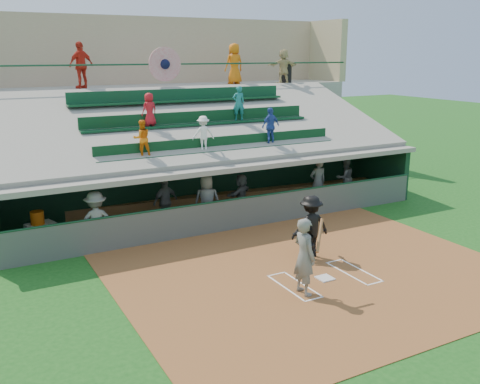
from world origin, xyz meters
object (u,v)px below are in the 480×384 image
home_plate (325,278)px  water_cooler (37,218)px  batter_at_plate (304,256)px  catcher (308,244)px  white_table (41,235)px  trash_bin (285,73)px

home_plate → water_cooler: bearing=135.8°
home_plate → batter_at_plate: bearing=-155.9°
batter_at_plate → catcher: size_ratio=1.97×
white_table → trash_bin: 15.37m
catcher → batter_at_plate: bearing=32.2°
batter_at_plate → white_table: (-5.44, 6.91, -0.63)m
home_plate → water_cooler: (-6.57, 6.40, 0.96)m
water_cooler → catcher: bearing=-35.9°
batter_at_plate → water_cooler: bearing=128.8°
batter_at_plate → catcher: (1.43, 1.85, -0.51)m
catcher → white_table: catcher is taller
home_plate → catcher: (0.38, 1.37, 0.50)m
catcher → white_table: size_ratio=1.22×
home_plate → batter_at_plate: size_ratio=0.21×
water_cooler → white_table: bearing=24.8°
home_plate → white_table: size_ratio=0.50×
white_table → water_cooler: size_ratio=2.00×
home_plate → water_cooler: size_ratio=1.01×
catcher → trash_bin: size_ratio=1.10×
home_plate → batter_at_plate: (-1.06, -0.47, 1.01)m
water_cooler → batter_at_plate: bearing=-51.2°
trash_bin → water_cooler: bearing=-155.0°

